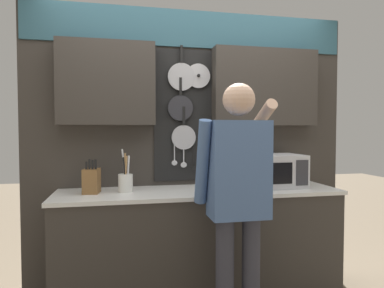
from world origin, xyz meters
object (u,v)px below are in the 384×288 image
Objects in this scene: person at (238,189)px; knife_block at (92,181)px; microwave at (273,171)px; utensil_crock at (126,181)px.

knife_block is at bearing 149.96° from person.
microwave is 1.47m from knife_block.
knife_block is 0.79× the size of utensil_crock.
microwave is 1.80× the size of knife_block.
knife_block is at bearing -179.84° from utensil_crock.
utensil_crock is at bearing 141.94° from person.
person is at bearing -38.06° from utensil_crock.
person is at bearing -30.04° from knife_block.
person reaches higher than knife_block.
knife_block is 0.15× the size of person.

